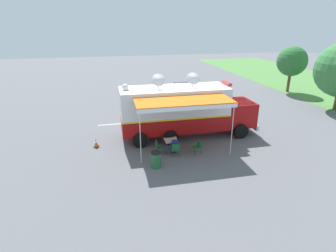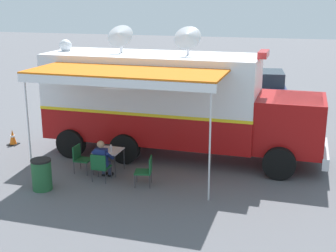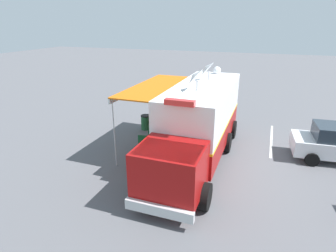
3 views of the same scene
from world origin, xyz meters
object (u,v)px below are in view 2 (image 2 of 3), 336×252
object	(u,v)px
command_truck	(172,101)
car_far_corner	(266,89)
traffic_cone	(13,137)
water_bottle	(111,148)
car_behind_truck	(167,92)
folding_chair_beside_table	(80,157)
folding_chair_at_table	(100,165)
folding_chair_spare_by_truck	(146,169)
seated_responder	(102,159)
folding_table	(108,152)
trash_bin	(42,174)

from	to	relation	value
command_truck	car_far_corner	bearing A→B (deg)	163.74
command_truck	traffic_cone	distance (m)	6.30
water_bottle	car_behind_truck	xyz separation A→B (m)	(-8.64, -0.69, 0.05)
command_truck	folding_chair_beside_table	world-z (taller)	command_truck
folding_chair_at_table	folding_chair_spare_by_truck	distance (m)	1.43
water_bottle	seated_responder	world-z (taller)	seated_responder
folding_chair_beside_table	traffic_cone	xyz separation A→B (m)	(-1.87, -3.72, -0.23)
folding_table	traffic_cone	distance (m)	4.87
folding_table	car_behind_truck	distance (m)	8.54
folding_table	seated_responder	xyz separation A→B (m)	(0.61, 0.07, -0.02)
car_behind_truck	trash_bin	bearing A→B (deg)	-4.15
trash_bin	folding_chair_at_table	bearing A→B (deg)	126.45
folding_table	traffic_cone	bearing A→B (deg)	-109.55
folding_table	command_truck	bearing A→B (deg)	145.08
folding_chair_beside_table	car_far_corner	world-z (taller)	car_far_corner
command_truck	folding_table	distance (m)	2.89
folding_chair_at_table	folding_table	bearing A→B (deg)	-175.14
car_far_corner	trash_bin	bearing A→B (deg)	-22.84
folding_table	folding_chair_at_table	bearing A→B (deg)	4.86
folding_chair_spare_by_truck	seated_responder	size ratio (longest dim) A/B	0.70
command_truck	folding_chair_spare_by_truck	bearing A→B (deg)	0.12
folding_chair_spare_by_truck	car_far_corner	bearing A→B (deg)	167.64
traffic_cone	folding_chair_at_table	bearing A→B (deg)	62.42
folding_chair_at_table	car_behind_truck	world-z (taller)	car_behind_truck
folding_chair_at_table	folding_chair_spare_by_truck	xyz separation A→B (m)	(-0.09, 1.42, 0.00)
folding_table	seated_responder	bearing A→B (deg)	6.52
seated_responder	trash_bin	distance (m)	1.82
water_bottle	folding_table	bearing A→B (deg)	-128.17
folding_chair_at_table	folding_chair_spare_by_truck	bearing A→B (deg)	93.74
water_bottle	car_behind_truck	world-z (taller)	car_behind_truck
folding_chair_spare_by_truck	traffic_cone	xyz separation A→B (m)	(-2.33, -6.06, -0.23)
water_bottle	traffic_cone	distance (m)	5.06
water_bottle	trash_bin	bearing A→B (deg)	-40.35
folding_table	car_behind_truck	bearing A→B (deg)	-176.37
command_truck	folding_chair_at_table	distance (m)	3.56
car_far_corner	traffic_cone	bearing A→B (deg)	-43.15
command_truck	folding_chair_spare_by_truck	xyz separation A→B (m)	(2.84, 0.01, -1.43)
folding_chair_spare_by_truck	seated_responder	xyz separation A→B (m)	(-0.10, -1.42, 0.14)
water_bottle	traffic_cone	bearing A→B (deg)	-110.22
command_truck	folding_table	bearing A→B (deg)	-34.92
folding_chair_beside_table	seated_responder	distance (m)	1.00
seated_responder	trash_bin	world-z (taller)	seated_responder
folding_chair_beside_table	folding_chair_spare_by_truck	size ratio (longest dim) A/B	1.00
trash_bin	car_behind_truck	distance (m)	10.36
water_bottle	seated_responder	bearing A→B (deg)	-8.59
folding_chair_at_table	water_bottle	bearing A→B (deg)	173.60
water_bottle	folding_chair_beside_table	bearing A→B (deg)	-82.16
command_truck	folding_chair_at_table	xyz separation A→B (m)	(2.93, -1.42, -1.43)
folding_chair_spare_by_truck	car_far_corner	size ratio (longest dim) A/B	0.20
folding_table	trash_bin	size ratio (longest dim) A/B	0.89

